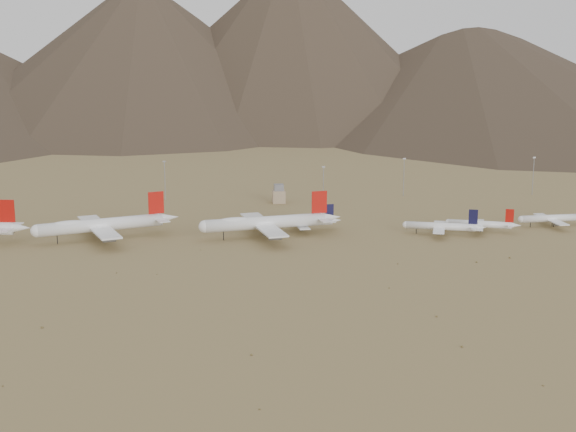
{
  "coord_description": "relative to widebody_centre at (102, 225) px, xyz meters",
  "views": [
    {
      "loc": [
        -15.3,
        -381.6,
        97.9
      ],
      "look_at": [
        26.75,
        30.0,
        10.34
      ],
      "focal_mm": 50.0,
      "sensor_mm": 36.0,
      "label": 1
    }
  ],
  "objects": [
    {
      "name": "mast_centre",
      "position": [
        126.37,
        73.66,
        6.31
      ],
      "size": [
        2.0,
        0.6,
        25.7
      ],
      "color": "gray",
      "rests_on": "ground"
    },
    {
      "name": "mast_far_east",
      "position": [
        272.95,
        101.27,
        6.31
      ],
      "size": [
        2.0,
        0.6,
        25.7
      ],
      "color": "gray",
      "rests_on": "ground"
    },
    {
      "name": "narrowbody_b",
      "position": [
        178.47,
        -7.79,
        -3.23
      ],
      "size": [
        42.2,
        31.35,
        14.38
      ],
      "rotation": [
        0.0,
        0.0,
        -0.3
      ],
      "color": "white",
      "rests_on": "ground"
    },
    {
      "name": "narrowbody_d",
      "position": [
        246.07,
        6.06,
        -3.21
      ],
      "size": [
        43.79,
        31.49,
        14.45
      ],
      "rotation": [
        0.0,
        0.0,
        0.06
      ],
      "color": "white",
      "rests_on": "ground"
    },
    {
      "name": "control_tower",
      "position": [
        100.06,
        90.15,
        -2.58
      ],
      "size": [
        8.0,
        8.0,
        12.0
      ],
      "color": "tan",
      "rests_on": "ground"
    },
    {
      "name": "widebody_centre",
      "position": [
        0.0,
        0.0,
        0.0
      ],
      "size": [
        73.73,
        58.85,
        22.9
      ],
      "rotation": [
        0.0,
        0.0,
        0.34
      ],
      "color": "white",
      "rests_on": "ground"
    },
    {
      "name": "widebody_east",
      "position": [
        84.98,
        -3.34,
        0.04
      ],
      "size": [
        76.61,
        60.0,
        23.0
      ],
      "rotation": [
        0.0,
        0.0,
        0.2
      ],
      "color": "white",
      "rests_on": "ground"
    },
    {
      "name": "desert_scrub",
      "position": [
        108.34,
        -113.9,
        -7.57
      ],
      "size": [
        414.05,
        179.79,
        0.94
      ],
      "color": "brown",
      "rests_on": "ground"
    },
    {
      "name": "narrowbody_c",
      "position": [
        201.54,
        -2.81,
        -3.61
      ],
      "size": [
        38.19,
        28.57,
        13.21
      ],
      "rotation": [
        0.0,
        0.0,
        -0.35
      ],
      "color": "white",
      "rests_on": "ground"
    },
    {
      "name": "narrowbody_a",
      "position": [
        105.69,
        10.18,
        -3.35
      ],
      "size": [
        42.37,
        30.61,
        13.99
      ],
      "rotation": [
        0.0,
        0.0,
        0.1
      ],
      "color": "white",
      "rests_on": "ground"
    },
    {
      "name": "ground",
      "position": [
        70.06,
        -29.85,
        -7.89
      ],
      "size": [
        3000.0,
        3000.0,
        0.0
      ],
      "primitive_type": "plane",
      "color": "#9F8652",
      "rests_on": "ground"
    },
    {
      "name": "mast_east",
      "position": [
        185.01,
        104.72,
        6.31
      ],
      "size": [
        2.0,
        0.6,
        25.7
      ],
      "color": "gray",
      "rests_on": "ground"
    },
    {
      "name": "mast_west",
      "position": [
        27.33,
        107.56,
        6.31
      ],
      "size": [
        2.0,
        0.6,
        25.7
      ],
      "color": "gray",
      "rests_on": "ground"
    },
    {
      "name": "mountain_ridge",
      "position": [
        70.06,
        870.15,
        142.11
      ],
      "size": [
        4400.0,
        1000.0,
        300.0
      ],
      "color": "brown",
      "rests_on": "ground"
    }
  ]
}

